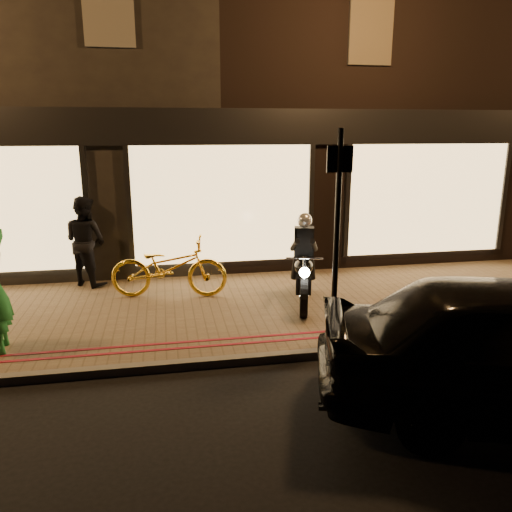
% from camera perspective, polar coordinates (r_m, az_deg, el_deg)
% --- Properties ---
extents(ground, '(90.00, 90.00, 0.00)m').
position_cam_1_polar(ground, '(6.94, 0.37, -12.29)').
color(ground, black).
rests_on(ground, ground).
extents(sidewalk, '(50.00, 4.00, 0.12)m').
position_cam_1_polar(sidewalk, '(8.72, -2.12, -6.13)').
color(sidewalk, brown).
rests_on(sidewalk, ground).
extents(kerb_stone, '(50.00, 0.14, 0.12)m').
position_cam_1_polar(kerb_stone, '(6.95, 0.29, -11.66)').
color(kerb_stone, '#59544C').
rests_on(kerb_stone, ground).
extents(red_kerb_lines, '(50.00, 0.26, 0.01)m').
position_cam_1_polar(red_kerb_lines, '(7.37, -0.45, -9.55)').
color(red_kerb_lines, maroon).
rests_on(red_kerb_lines, sidewalk).
extents(building_row, '(48.00, 10.11, 8.50)m').
position_cam_1_polar(building_row, '(15.17, -6.37, 18.54)').
color(building_row, black).
rests_on(building_row, ground).
extents(motorcycle, '(0.77, 1.91, 1.59)m').
position_cam_1_polar(motorcycle, '(8.73, 5.46, -1.51)').
color(motorcycle, black).
rests_on(motorcycle, sidewalk).
extents(sign_post, '(0.35, 0.09, 3.00)m').
position_cam_1_polar(sign_post, '(6.90, 9.25, 3.20)').
color(sign_post, black).
rests_on(sign_post, sidewalk).
extents(bicycle_gold, '(2.19, 1.05, 1.10)m').
position_cam_1_polar(bicycle_gold, '(9.18, -9.93, -1.28)').
color(bicycle_gold, gold).
rests_on(bicycle_gold, sidewalk).
extents(person_dark, '(1.08, 1.04, 1.75)m').
position_cam_1_polar(person_dark, '(10.23, -18.91, 1.63)').
color(person_dark, black).
rests_on(person_dark, sidewalk).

